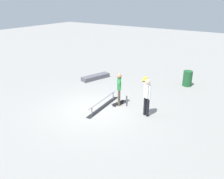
% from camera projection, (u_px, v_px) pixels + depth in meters
% --- Properties ---
extents(ground_plane, '(60.00, 60.00, 0.00)m').
position_uv_depth(ground_plane, '(94.00, 109.00, 11.18)').
color(ground_plane, gray).
extents(grind_rail, '(2.67, 0.51, 0.41)m').
position_uv_depth(grind_rail, '(103.00, 103.00, 11.39)').
color(grind_rail, black).
rests_on(grind_rail, ground_plane).
extents(skate_ledge, '(1.98, 1.02, 0.25)m').
position_uv_depth(skate_ledge, '(96.00, 77.00, 15.28)').
color(skate_ledge, '#595960').
rests_on(skate_ledge, ground_plane).
extents(skater_main, '(1.13, 0.72, 1.59)m').
position_uv_depth(skater_main, '(119.00, 87.00, 11.32)').
color(skater_main, brown).
rests_on(skater_main, ground_plane).
extents(skateboard_main, '(0.82, 0.38, 0.09)m').
position_uv_depth(skateboard_main, '(119.00, 103.00, 11.71)').
color(skateboard_main, black).
rests_on(skateboard_main, ground_plane).
extents(bystander_white_shirt, '(0.26, 0.39, 1.70)m').
position_uv_depth(bystander_white_shirt, '(147.00, 95.00, 10.28)').
color(bystander_white_shirt, black).
rests_on(bystander_white_shirt, ground_plane).
extents(loose_skateboard_yellow, '(0.82, 0.41, 0.09)m').
position_uv_depth(loose_skateboard_yellow, '(145.00, 79.00, 15.12)').
color(loose_skateboard_yellow, yellow).
rests_on(loose_skateboard_yellow, ground_plane).
extents(trash_bin, '(0.53, 0.53, 0.91)m').
position_uv_depth(trash_bin, '(188.00, 78.00, 14.00)').
color(trash_bin, '#1E592D').
rests_on(trash_bin, ground_plane).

